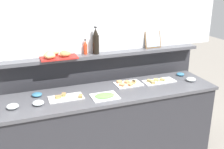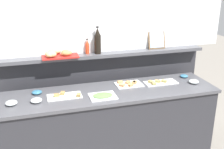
{
  "view_description": "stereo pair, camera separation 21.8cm",
  "coord_description": "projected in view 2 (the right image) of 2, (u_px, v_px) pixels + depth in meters",
  "views": [
    {
      "loc": [
        -0.93,
        -2.52,
        2.05
      ],
      "look_at": [
        0.05,
        0.1,
        1.05
      ],
      "focal_mm": 43.75,
      "sensor_mm": 36.0,
      "label": 1
    },
    {
      "loc": [
        -0.73,
        -2.59,
        2.05
      ],
      "look_at": [
        0.05,
        0.1,
        1.05
      ],
      "focal_mm": 43.75,
      "sensor_mm": 36.0,
      "label": 2
    }
  ],
  "objects": [
    {
      "name": "sandwich_platter_side",
      "position": [
        65.0,
        96.0,
        2.79
      ],
      "size": [
        0.35,
        0.17,
        0.04
      ],
      "color": "white",
      "rests_on": "buffet_counter"
    },
    {
      "name": "back_ledge_unit",
      "position": [
        100.0,
        96.0,
        3.44
      ],
      "size": [
        2.61,
        0.22,
        1.22
      ],
      "color": "#2D2D33",
      "rests_on": "ground_plane"
    },
    {
      "name": "glass_bowl_medium",
      "position": [
        194.0,
        82.0,
        3.13
      ],
      "size": [
        0.11,
        0.11,
        0.04
      ],
      "color": "silver",
      "rests_on": "buffet_counter"
    },
    {
      "name": "ground_plane",
      "position": [
        99.0,
        135.0,
        3.77
      ],
      "size": [
        12.0,
        12.0,
        0.0
      ],
      "primitive_type": "plane",
      "color": "gray"
    },
    {
      "name": "buffet_counter",
      "position": [
        110.0,
        128.0,
        3.07
      ],
      "size": [
        2.34,
        0.61,
        0.9
      ],
      "color": "#2D2D33",
      "rests_on": "ground_plane"
    },
    {
      "name": "glass_bowl_small",
      "position": [
        36.0,
        101.0,
        2.65
      ],
      "size": [
        0.11,
        0.11,
        0.04
      ],
      "color": "silver",
      "rests_on": "buffet_counter"
    },
    {
      "name": "cold_cuts_platter",
      "position": [
        103.0,
        96.0,
        2.78
      ],
      "size": [
        0.27,
        0.21,
        0.02
      ],
      "color": "white",
      "rests_on": "buffet_counter"
    },
    {
      "name": "bread_basket",
      "position": [
        56.0,
        54.0,
        3.03
      ],
      "size": [
        0.4,
        0.29,
        0.08
      ],
      "color": "#B2231E",
      "rests_on": "back_ledge_unit"
    },
    {
      "name": "sandwich_platter_rear",
      "position": [
        129.0,
        84.0,
        3.09
      ],
      "size": [
        0.3,
        0.2,
        0.04
      ],
      "color": "white",
      "rests_on": "buffet_counter"
    },
    {
      "name": "condiment_bowl_dark",
      "position": [
        184.0,
        76.0,
        3.32
      ],
      "size": [
        0.1,
        0.1,
        0.03
      ],
      "primitive_type": "ellipsoid",
      "color": "teal",
      "rests_on": "buffet_counter"
    },
    {
      "name": "sandwich_platter_front",
      "position": [
        160.0,
        82.0,
        3.14
      ],
      "size": [
        0.38,
        0.17,
        0.04
      ],
      "color": "white",
      "rests_on": "buffet_counter"
    },
    {
      "name": "glass_bowl_large",
      "position": [
        11.0,
        103.0,
        2.6
      ],
      "size": [
        0.11,
        0.11,
        0.04
      ],
      "color": "silver",
      "rests_on": "buffet_counter"
    },
    {
      "name": "hot_sauce_bottle",
      "position": [
        87.0,
        47.0,
        3.14
      ],
      "size": [
        0.04,
        0.04,
        0.18
      ],
      "color": "red",
      "rests_on": "back_ledge_unit"
    },
    {
      "name": "condiment_bowl_cream",
      "position": [
        37.0,
        92.0,
        2.85
      ],
      "size": [
        0.1,
        0.1,
        0.04
      ],
      "primitive_type": "ellipsoid",
      "color": "teal",
      "rests_on": "buffet_counter"
    },
    {
      "name": "wine_bottle_dark",
      "position": [
        98.0,
        41.0,
        3.13
      ],
      "size": [
        0.08,
        0.08,
        0.32
      ],
      "color": "black",
      "rests_on": "back_ledge_unit"
    },
    {
      "name": "framed_picture",
      "position": [
        157.0,
        40.0,
        3.37
      ],
      "size": [
        0.22,
        0.07,
        0.22
      ],
      "color": "brown",
      "rests_on": "back_ledge_unit"
    }
  ]
}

